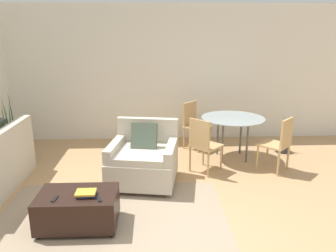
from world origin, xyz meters
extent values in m
plane|color=tan|center=(0.00, 0.00, 0.00)|extent=(20.00, 20.00, 0.00)
cube|color=white|center=(0.00, 3.67, 1.38)|extent=(12.00, 0.06, 2.75)
cube|color=gray|center=(-0.64, 0.57, 0.00)|extent=(2.80, 1.65, 0.00)
cube|color=brown|center=(-0.64, 0.02, 0.00)|extent=(2.74, 0.06, 0.00)
cube|color=brown|center=(-0.64, 0.30, 0.00)|extent=(2.74, 0.06, 0.00)
cube|color=brown|center=(-0.64, 0.57, 0.00)|extent=(2.74, 0.06, 0.00)
cube|color=brown|center=(-0.64, 0.85, 0.00)|extent=(2.74, 0.06, 0.00)
cube|color=brown|center=(-0.64, 1.13, 0.00)|extent=(2.74, 0.06, 0.00)
cube|color=beige|center=(-2.19, 1.26, 0.68)|extent=(0.14, 1.77, 0.45)
cube|color=beige|center=(-2.57, 2.08, 0.58)|extent=(0.83, 0.12, 0.26)
cube|color=beige|center=(-0.29, 1.43, 0.25)|extent=(1.10, 1.09, 0.37)
cube|color=beige|center=(-0.29, 1.40, 0.48)|extent=(0.84, 0.93, 0.10)
cube|color=beige|center=(-0.22, 1.84, 0.67)|extent=(0.96, 0.27, 0.47)
cube|color=beige|center=(-0.70, 1.50, 0.53)|extent=(0.26, 0.88, 0.20)
cube|color=beige|center=(0.13, 1.37, 0.53)|extent=(0.26, 0.88, 0.20)
cylinder|color=brown|center=(-0.74, 1.11, 0.03)|extent=(0.05, 0.05, 0.06)
cylinder|color=brown|center=(0.04, 0.98, 0.03)|extent=(0.05, 0.05, 0.06)
cylinder|color=brown|center=(-0.61, 1.89, 0.03)|extent=(0.05, 0.05, 0.06)
cylinder|color=brown|center=(0.17, 1.76, 0.03)|extent=(0.05, 0.05, 0.06)
cube|color=#4C5B4C|center=(-0.27, 1.55, 0.70)|extent=(0.41, 0.27, 0.39)
cube|color=black|center=(-1.00, 0.32, 0.23)|extent=(0.90, 0.58, 0.37)
cylinder|color=black|center=(-1.40, 0.08, 0.02)|extent=(0.04, 0.04, 0.04)
cylinder|color=black|center=(-0.61, 0.08, 0.02)|extent=(0.04, 0.04, 0.04)
cylinder|color=black|center=(-1.40, 0.56, 0.02)|extent=(0.04, 0.04, 0.04)
cylinder|color=black|center=(-0.61, 0.56, 0.02)|extent=(0.04, 0.04, 0.04)
cube|color=#2D478C|center=(-0.88, 0.26, 0.43)|extent=(0.20, 0.15, 0.03)
cube|color=gold|center=(-0.89, 0.26, 0.45)|extent=(0.23, 0.18, 0.02)
cube|color=black|center=(-0.74, 0.18, 0.42)|extent=(0.09, 0.16, 0.01)
cube|color=black|center=(-1.22, 0.19, 0.42)|extent=(0.05, 0.14, 0.01)
cylinder|color=#333338|center=(-2.73, 2.67, 0.12)|extent=(0.37, 0.37, 0.24)
cylinder|color=black|center=(-2.73, 2.67, 0.23)|extent=(0.34, 0.34, 0.02)
cone|color=#286033|center=(-2.64, 2.67, 0.74)|extent=(0.06, 0.19, 1.00)
cone|color=#286033|center=(-2.70, 2.71, 0.64)|extent=(0.09, 0.07, 0.79)
cone|color=#286033|center=(-2.78, 2.71, 0.58)|extent=(0.08, 0.09, 0.68)
cone|color=#286033|center=(-2.77, 2.63, 0.62)|extent=(0.10, 0.12, 0.77)
cone|color=#286033|center=(-2.72, 2.63, 0.69)|extent=(0.14, 0.06, 0.89)
cylinder|color=#99A8AD|center=(1.27, 2.39, 0.75)|extent=(1.10, 1.10, 0.01)
cylinder|color=#59595B|center=(1.05, 2.18, 0.37)|extent=(0.04, 0.04, 0.74)
cylinder|color=#59595B|center=(1.48, 2.18, 0.37)|extent=(0.04, 0.04, 0.74)
cylinder|color=#59595B|center=(1.05, 2.61, 0.37)|extent=(0.04, 0.04, 0.74)
cylinder|color=#59595B|center=(1.48, 2.61, 0.37)|extent=(0.04, 0.04, 0.74)
cube|color=tan|center=(0.72, 1.84, 0.43)|extent=(0.59, 0.59, 0.03)
cube|color=tan|center=(0.58, 1.71, 0.68)|extent=(0.29, 0.29, 0.45)
cylinder|color=tan|center=(0.97, 1.84, 0.21)|extent=(0.03, 0.03, 0.42)
cylinder|color=tan|center=(0.72, 2.09, 0.21)|extent=(0.03, 0.03, 0.42)
cylinder|color=tan|center=(0.72, 1.59, 0.21)|extent=(0.03, 0.03, 0.42)
cylinder|color=tan|center=(0.46, 1.84, 0.21)|extent=(0.03, 0.03, 0.42)
cube|color=tan|center=(1.82, 1.84, 0.43)|extent=(0.59, 0.59, 0.03)
cube|color=tan|center=(1.96, 1.71, 0.68)|extent=(0.29, 0.29, 0.45)
cylinder|color=tan|center=(1.82, 2.09, 0.21)|extent=(0.03, 0.03, 0.42)
cylinder|color=tan|center=(1.57, 1.84, 0.21)|extent=(0.03, 0.03, 0.42)
cylinder|color=tan|center=(2.08, 1.84, 0.21)|extent=(0.03, 0.03, 0.42)
cylinder|color=tan|center=(1.82, 1.59, 0.21)|extent=(0.03, 0.03, 0.42)
cube|color=tan|center=(0.72, 2.95, 0.43)|extent=(0.59, 0.59, 0.03)
cube|color=tan|center=(0.58, 3.08, 0.68)|extent=(0.29, 0.29, 0.45)
cylinder|color=tan|center=(0.72, 2.69, 0.21)|extent=(0.03, 0.03, 0.42)
cylinder|color=tan|center=(0.97, 2.95, 0.21)|extent=(0.03, 0.03, 0.42)
cylinder|color=tan|center=(0.46, 2.95, 0.21)|extent=(0.03, 0.03, 0.42)
cylinder|color=tan|center=(0.72, 3.20, 0.21)|extent=(0.03, 0.03, 0.42)
cylinder|color=#333338|center=(2.31, 2.68, 0.10)|extent=(0.26, 0.26, 0.19)
cylinder|color=black|center=(2.31, 2.68, 0.18)|extent=(0.24, 0.24, 0.02)
cone|color=#286033|center=(2.38, 2.69, 0.44)|extent=(0.05, 0.08, 0.50)
cone|color=#286033|center=(2.30, 2.71, 0.46)|extent=(0.09, 0.07, 0.53)
cone|color=#286033|center=(2.28, 2.64, 0.43)|extent=(0.10, 0.09, 0.48)
camera|label=1|loc=(-0.12, -3.10, 2.16)|focal=35.00mm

